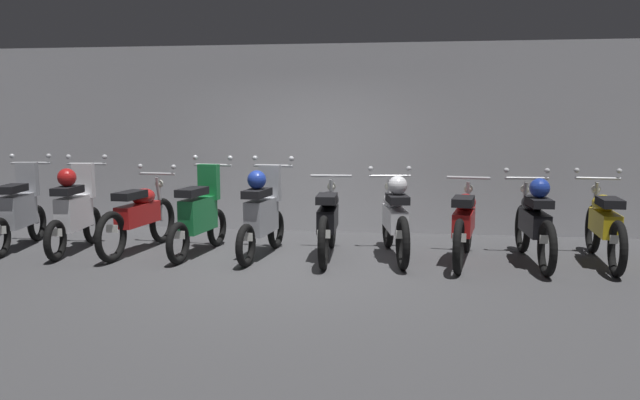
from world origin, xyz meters
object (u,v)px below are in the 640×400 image
Objects in this scene: motorbike_slot_9 at (604,224)px; motorbike_slot_6 at (395,217)px; motorbike_slot_4 at (262,213)px; motorbike_slot_2 at (139,216)px; motorbike_slot_5 at (328,220)px; motorbike_slot_0 at (20,211)px; motorbike_slot_3 at (200,215)px; motorbike_slot_8 at (534,221)px; motorbike_slot_1 at (75,210)px; motorbike_slot_7 at (464,223)px.

motorbike_slot_6 is at bearing -179.30° from motorbike_slot_9.
motorbike_slot_2 is at bearing 177.70° from motorbike_slot_4.
motorbike_slot_2 is 1.00× the size of motorbike_slot_5.
motorbike_slot_0 is 1.00× the size of motorbike_slot_3.
motorbike_slot_4 is at bearing -2.30° from motorbike_slot_2.
motorbike_slot_6 is at bearing 177.30° from motorbike_slot_8.
motorbike_slot_0 is 7.72m from motorbike_slot_9.
motorbike_slot_6 is (0.86, 0.08, 0.04)m from motorbike_slot_5.
motorbike_slot_1 reaches higher than motorbike_slot_8.
motorbike_slot_4 is (1.71, -0.07, 0.08)m from motorbike_slot_2.
motorbike_slot_5 is 1.00× the size of motorbike_slot_8.
motorbike_slot_1 is 6.86m from motorbike_slot_9.
motorbike_slot_0 is 1.00× the size of motorbike_slot_4.
motorbike_slot_4 is 4.29m from motorbike_slot_9.
motorbike_slot_9 is (7.72, 0.14, -0.04)m from motorbike_slot_0.
motorbike_slot_5 is (2.57, 0.00, -0.00)m from motorbike_slot_2.
motorbike_slot_7 is at bearing -0.65° from motorbike_slot_5.
motorbike_slot_0 reaches higher than motorbike_slot_2.
motorbike_slot_8 is (5.14, 0.00, 0.04)m from motorbike_slot_2.
motorbike_slot_3 is 0.87× the size of motorbike_slot_7.
motorbike_slot_0 reaches higher than motorbike_slot_6.
motorbike_slot_0 is 5.15m from motorbike_slot_6.
motorbike_slot_7 is 1.72m from motorbike_slot_9.
motorbike_slot_4 is 0.86m from motorbike_slot_5.
motorbike_slot_8 is (4.28, 0.04, 0.00)m from motorbike_slot_3.
motorbike_slot_8 is at bearing 0.06° from motorbike_slot_5.
motorbike_slot_1 is 0.86× the size of motorbike_slot_5.
motorbike_slot_4 is at bearing -2.21° from motorbike_slot_3.
motorbike_slot_0 is 4.29m from motorbike_slot_5.
motorbike_slot_1 is at bearing -179.03° from motorbike_slot_7.
motorbike_slot_0 reaches higher than motorbike_slot_8.
motorbike_slot_3 is at bearing -177.29° from motorbike_slot_6.
motorbike_slot_4 is 1.72m from motorbike_slot_6.
motorbike_slot_9 is at bearing 1.70° from motorbike_slot_3.
motorbike_slot_2 is 4.28m from motorbike_slot_7.
motorbike_slot_8 is (0.85, 0.02, 0.04)m from motorbike_slot_7.
motorbike_slot_3 is (0.86, -0.04, 0.04)m from motorbike_slot_2.
motorbike_slot_3 is 0.86× the size of motorbike_slot_9.
motorbike_slot_3 is at bearing -179.46° from motorbike_slot_8.
motorbike_slot_4 is 0.86× the size of motorbike_slot_5.
motorbike_slot_3 is 4.28m from motorbike_slot_8.
motorbike_slot_4 is at bearing 0.81° from motorbike_slot_1.
motorbike_slot_7 is (2.57, 0.05, -0.08)m from motorbike_slot_4.
motorbike_slot_4 reaches higher than motorbike_slot_6.
motorbike_slot_8 reaches higher than motorbike_slot_5.
motorbike_slot_4 reaches higher than motorbike_slot_2.
motorbike_slot_1 reaches higher than motorbike_slot_2.
motorbike_slot_1 is 0.87× the size of motorbike_slot_6.
motorbike_slot_1 is 1.00× the size of motorbike_slot_3.
motorbike_slot_8 is at bearing 1.05° from motorbike_slot_1.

